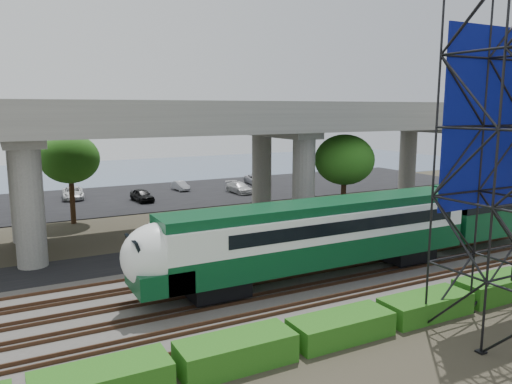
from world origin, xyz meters
TOP-DOWN VIEW (x-y plane):
  - ground at (0.00, 0.00)m, footprint 140.00×140.00m
  - ballast_bed at (0.00, 2.00)m, footprint 90.00×12.00m
  - service_road at (0.00, 10.50)m, footprint 90.00×5.00m
  - parking_lot at (0.00, 34.00)m, footprint 90.00×18.00m
  - harbor_water at (0.00, 56.00)m, footprint 140.00×40.00m
  - rail_tracks at (0.00, 2.00)m, footprint 90.00×9.52m
  - commuter_train at (6.53, 2.00)m, footprint 29.30×3.06m
  - overpass at (-1.45, 16.00)m, footprint 80.00×12.00m
  - hedge_strip at (1.01, -4.30)m, footprint 34.60×1.80m
  - trees at (-4.67, 16.17)m, footprint 40.94×16.94m
  - parked_cars at (1.50, 33.65)m, footprint 38.01×9.62m

SIDE VIEW (x-z plane):
  - ground at x=0.00m, z-range 0.00..0.00m
  - harbor_water at x=0.00m, z-range 0.00..0.03m
  - service_road at x=0.00m, z-range 0.00..0.08m
  - parking_lot at x=0.00m, z-range 0.00..0.08m
  - ballast_bed at x=0.00m, z-range 0.00..0.20m
  - rail_tracks at x=0.00m, z-range 0.20..0.36m
  - hedge_strip at x=1.01m, z-range -0.04..1.16m
  - parked_cars at x=1.50m, z-range 0.04..1.35m
  - commuter_train at x=6.53m, z-range 0.73..5.03m
  - trees at x=-4.67m, z-range 1.73..9.42m
  - overpass at x=-1.45m, z-range 2.01..14.41m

